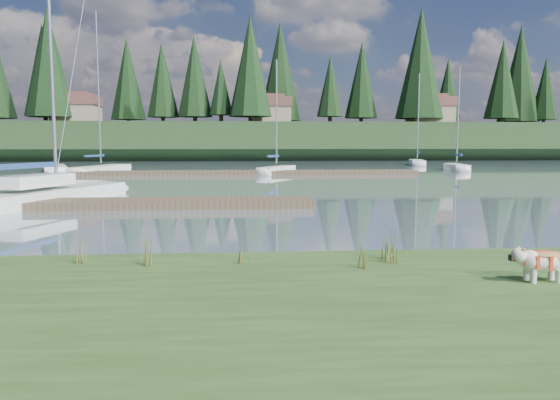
{
  "coord_description": "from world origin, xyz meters",
  "views": [
    {
      "loc": [
        1.19,
        -11.73,
        2.42
      ],
      "look_at": [
        2.06,
        -0.5,
        1.24
      ],
      "focal_mm": 35.0,
      "sensor_mm": 36.0,
      "label": 1
    }
  ],
  "objects": [
    {
      "name": "sailboat_bg_4",
      "position": [
        20.36,
        35.2,
        0.33
      ],
      "size": [
        2.21,
        6.15,
        9.12
      ],
      "rotation": [
        0.0,
        0.0,
        1.4
      ],
      "color": "white",
      "rests_on": "ground"
    },
    {
      "name": "weed_4",
      "position": [
        3.3,
        -2.97,
        0.56
      ],
      "size": [
        0.17,
        0.14,
        0.5
      ],
      "color": "#475B23",
      "rests_on": "bank"
    },
    {
      "name": "weed_3",
      "position": [
        -1.49,
        -2.26,
        0.58
      ],
      "size": [
        0.17,
        0.14,
        0.55
      ],
      "color": "#475B23",
      "rests_on": "bank"
    },
    {
      "name": "weed_0",
      "position": [
        -0.38,
        -2.48,
        0.62
      ],
      "size": [
        0.17,
        0.14,
        0.65
      ],
      "color": "#475B23",
      "rests_on": "bank"
    },
    {
      "name": "conifer_3",
      "position": [
        -10.0,
        72.0,
        11.74
      ],
      "size": [
        4.84,
        4.84,
        12.25
      ],
      "color": "#382619",
      "rests_on": "ridge"
    },
    {
      "name": "weed_1",
      "position": [
        1.3,
        -2.55,
        0.53
      ],
      "size": [
        0.17,
        0.14,
        0.44
      ],
      "color": "#475B23",
      "rests_on": "bank"
    },
    {
      "name": "house_2",
      "position": [
        30.0,
        69.0,
        7.31
      ],
      "size": [
        6.3,
        5.3,
        4.65
      ],
      "color": "gray",
      "rests_on": "ridge"
    },
    {
      "name": "sailboat_bg_5",
      "position": [
        20.86,
        47.15,
        0.32
      ],
      "size": [
        2.98,
        7.01,
        9.97
      ],
      "rotation": [
        0.0,
        0.0,
        1.33
      ],
      "color": "white",
      "rests_on": "ground"
    },
    {
      "name": "sailboat_main",
      "position": [
        -6.34,
        11.37,
        0.42
      ],
      "size": [
        5.25,
        10.26,
        14.49
      ],
      "rotation": [
        0.0,
        0.0,
        1.23
      ],
      "color": "white",
      "rests_on": "ground"
    },
    {
      "name": "house_0",
      "position": [
        -22.0,
        70.0,
        7.31
      ],
      "size": [
        6.3,
        5.3,
        4.65
      ],
      "color": "gray",
      "rests_on": "ridge"
    },
    {
      "name": "dock_near",
      "position": [
        -4.0,
        9.0,
        0.15
      ],
      "size": [
        16.0,
        2.0,
        0.3
      ],
      "primitive_type": "cube",
      "color": "#4C3D2C",
      "rests_on": "ground"
    },
    {
      "name": "dock_far",
      "position": [
        2.0,
        30.0,
        0.15
      ],
      "size": [
        26.0,
        2.2,
        0.3
      ],
      "primitive_type": "cube",
      "color": "#4C3D2C",
      "rests_on": "ground"
    },
    {
      "name": "bank",
      "position": [
        0.0,
        -6.0,
        0.17
      ],
      "size": [
        60.0,
        9.0,
        0.35
      ],
      "primitive_type": "cube",
      "color": "#305020",
      "rests_on": "ground"
    },
    {
      "name": "conifer_4",
      "position": [
        3.0,
        66.0,
        13.09
      ],
      "size": [
        6.16,
        6.16,
        15.1
      ],
      "color": "#382619",
      "rests_on": "ridge"
    },
    {
      "name": "sailboat_bg_1",
      "position": [
        -9.77,
        34.41,
        0.33
      ],
      "size": [
        3.61,
        8.91,
        12.96
      ],
      "rotation": [
        0.0,
        0.0,
        1.35
      ],
      "color": "white",
      "rests_on": "ground"
    },
    {
      "name": "conifer_2",
      "position": [
        -25.0,
        68.0,
        13.54
      ],
      "size": [
        6.6,
        6.6,
        16.05
      ],
      "color": "#382619",
      "rests_on": "ridge"
    },
    {
      "name": "sailboat_bg_2",
      "position": [
        4.46,
        31.65,
        0.34
      ],
      "size": [
        3.73,
        5.65,
        8.96
      ],
      "rotation": [
        0.0,
        0.0,
        1.08
      ],
      "color": "white",
      "rests_on": "ground"
    },
    {
      "name": "conifer_6",
      "position": [
        28.0,
        68.0,
        13.99
      ],
      "size": [
        7.04,
        7.04,
        17.0
      ],
      "color": "#382619",
      "rests_on": "ridge"
    },
    {
      "name": "weed_2",
      "position": [
        3.86,
        -2.31,
        0.64
      ],
      "size": [
        0.17,
        0.14,
        0.68
      ],
      "color": "#475B23",
      "rests_on": "bank"
    },
    {
      "name": "house_1",
      "position": [
        6.0,
        71.0,
        7.31
      ],
      "size": [
        6.3,
        5.3,
        4.65
      ],
      "color": "gray",
      "rests_on": "ridge"
    },
    {
      "name": "ground",
      "position": [
        0.0,
        30.0,
        0.0
      ],
      "size": [
        200.0,
        200.0,
        0.0
      ],
      "primitive_type": "plane",
      "color": "slate",
      "rests_on": "ground"
    },
    {
      "name": "ridge",
      "position": [
        0.0,
        73.0,
        2.5
      ],
      "size": [
        200.0,
        20.0,
        5.0
      ],
      "primitive_type": "cube",
      "color": "black",
      "rests_on": "ground"
    },
    {
      "name": "mud_lip",
      "position": [
        0.0,
        -1.6,
        0.07
      ],
      "size": [
        60.0,
        0.5,
        0.14
      ],
      "primitive_type": "cube",
      "color": "#33281C",
      "rests_on": "ground"
    },
    {
      "name": "sailboat_bg_0",
      "position": [
        -14.13,
        35.22,
        0.32
      ],
      "size": [
        4.2,
        8.16,
        11.72
      ],
      "rotation": [
        0.0,
        0.0,
        1.91
      ],
      "color": "white",
      "rests_on": "ground"
    },
    {
      "name": "conifer_7",
      "position": [
        42.0,
        71.0,
        12.19
      ],
      "size": [
        5.28,
        5.28,
        13.2
      ],
      "color": "#382619",
      "rests_on": "ridge"
    },
    {
      "name": "bulldog",
      "position": [
        5.71,
        -4.04,
        0.67
      ],
      "size": [
        0.85,
        0.38,
        0.52
      ],
      "rotation": [
        0.0,
        0.0,
        3.14
      ],
      "color": "silver",
      "rests_on": "bank"
    },
    {
      "name": "weed_5",
      "position": [
        3.8,
        -2.65,
        0.56
      ],
      "size": [
        0.17,
        0.14,
        0.51
      ],
      "color": "#475B23",
      "rests_on": "bank"
    },
    {
      "name": "conifer_5",
      "position": [
        15.0,
        70.0,
        10.83
      ],
      "size": [
        3.96,
        3.96,
        10.35
      ],
      "color": "#382619",
      "rests_on": "ridge"
    }
  ]
}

